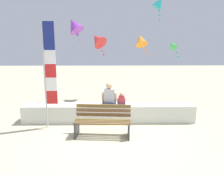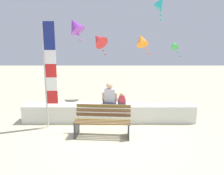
% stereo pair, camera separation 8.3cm
% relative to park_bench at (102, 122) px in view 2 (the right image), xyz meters
% --- Properties ---
extents(ground_plane, '(40.00, 40.00, 0.00)m').
position_rel_park_bench_xyz_m(ground_plane, '(0.17, -0.02, -0.42)').
color(ground_plane, '#C3BA97').
extents(seawall_ledge, '(5.86, 0.64, 0.59)m').
position_rel_park_bench_xyz_m(seawall_ledge, '(0.17, 1.21, -0.12)').
color(seawall_ledge, silver).
rests_on(seawall_ledge, ground).
extents(park_bench, '(1.67, 0.73, 0.88)m').
position_rel_park_bench_xyz_m(park_bench, '(0.00, 0.00, 0.00)').
color(park_bench, brown).
rests_on(park_bench, ground).
extents(person_adult, '(0.51, 0.38, 0.79)m').
position_rel_park_bench_xyz_m(person_adult, '(0.19, 1.18, 0.48)').
color(person_adult, '#363951').
rests_on(person_adult, seawall_ledge).
extents(person_child, '(0.29, 0.21, 0.45)m').
position_rel_park_bench_xyz_m(person_child, '(0.61, 1.18, 0.35)').
color(person_child, '#2F3247').
rests_on(person_child, seawall_ledge).
extents(flag_banner, '(0.39, 0.05, 3.31)m').
position_rel_park_bench_xyz_m(flag_banner, '(-1.68, 0.65, 1.48)').
color(flag_banner, '#B7B7BC').
rests_on(flag_banner, ground).
extents(kite_orange, '(0.64, 0.74, 0.90)m').
position_rel_park_bench_xyz_m(kite_orange, '(1.43, 2.67, 2.37)').
color(kite_orange, orange).
extents(kite_teal, '(0.64, 0.68, 1.07)m').
position_rel_park_bench_xyz_m(kite_teal, '(2.28, 3.55, 3.90)').
color(kite_teal, teal).
extents(kite_green, '(0.53, 0.52, 0.82)m').
position_rel_park_bench_xyz_m(kite_green, '(3.12, 4.14, 2.17)').
color(kite_green, green).
extents(kite_purple, '(0.93, 0.85, 0.95)m').
position_rel_park_bench_xyz_m(kite_purple, '(-1.09, 2.27, 2.90)').
color(kite_purple, purple).
extents(kite_red, '(1.08, 1.09, 1.20)m').
position_rel_park_bench_xyz_m(kite_red, '(-0.36, 4.50, 2.41)').
color(kite_red, red).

